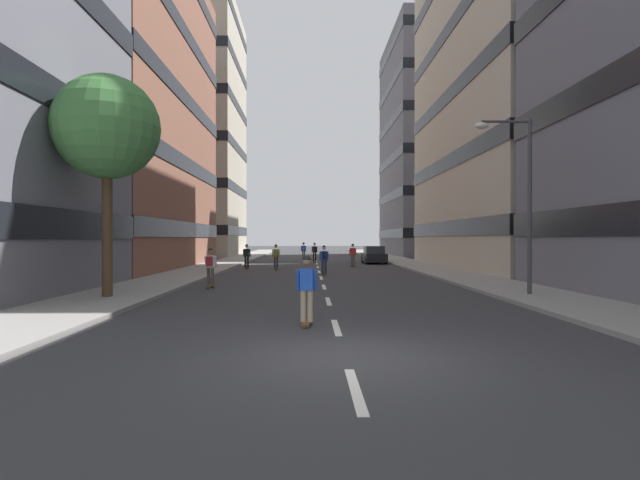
% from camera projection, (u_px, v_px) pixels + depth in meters
% --- Properties ---
extents(ground_plane, '(187.91, 187.91, 0.00)m').
position_uv_depth(ground_plane, '(317.00, 265.00, 40.48)').
color(ground_plane, '#333335').
extents(sidewalk_left, '(3.39, 86.12, 0.14)m').
position_uv_depth(sidewalk_left, '(229.00, 262.00, 44.21)').
color(sidewalk_left, gray).
rests_on(sidewalk_left, ground_plane).
extents(sidewalk_right, '(3.39, 86.12, 0.14)m').
position_uv_depth(sidewalk_right, '(403.00, 262.00, 44.57)').
color(sidewalk_right, gray).
rests_on(sidewalk_right, ground_plane).
extents(lane_markings, '(0.16, 72.20, 0.01)m').
position_uv_depth(lane_markings, '(317.00, 264.00, 42.16)').
color(lane_markings, silver).
rests_on(lane_markings, ground_plane).
extents(building_left_mid, '(16.52, 22.15, 23.64)m').
position_uv_depth(building_left_mid, '(73.00, 104.00, 35.53)').
color(building_left_mid, brown).
rests_on(building_left_mid, ground_plane).
extents(building_left_far, '(16.52, 16.24, 30.96)m').
position_uv_depth(building_left_far, '(172.00, 131.00, 61.34)').
color(building_left_far, '#B2A893').
rests_on(building_left_far, ground_plane).
extents(building_right_mid, '(16.52, 22.70, 29.21)m').
position_uv_depth(building_right_mid, '(557.00, 70.00, 36.32)').
color(building_right_mid, '#BCB29E').
rests_on(building_right_mid, ground_plane).
extents(building_right_far, '(16.52, 17.90, 27.71)m').
position_uv_depth(building_right_far, '(454.00, 146.00, 62.15)').
color(building_right_far, slate).
rests_on(building_right_far, ground_plane).
extents(parked_car_near, '(1.82, 4.40, 1.52)m').
position_uv_depth(parked_car_near, '(374.00, 255.00, 42.60)').
color(parked_car_near, black).
rests_on(parked_car_near, ground_plane).
extents(street_tree_near, '(3.69, 3.69, 7.87)m').
position_uv_depth(street_tree_near, '(107.00, 128.00, 17.43)').
color(street_tree_near, '#4C3823').
rests_on(street_tree_near, sidewalk_left).
extents(streetlamp_right, '(2.13, 0.30, 6.50)m').
position_uv_depth(streetlamp_right, '(520.00, 186.00, 18.20)').
color(streetlamp_right, '#3F3F44').
rests_on(streetlamp_right, sidewalk_right).
extents(skater_0, '(0.55, 0.92, 1.78)m').
position_uv_depth(skater_0, '(353.00, 254.00, 37.98)').
color(skater_0, brown).
rests_on(skater_0, ground_plane).
extents(skater_1, '(0.54, 0.91, 1.78)m').
position_uv_depth(skater_1, '(315.00, 251.00, 45.91)').
color(skater_1, brown).
rests_on(skater_1, ground_plane).
extents(skater_2, '(0.54, 0.91, 1.78)m').
position_uv_depth(skater_2, '(324.00, 258.00, 29.20)').
color(skater_2, brown).
rests_on(skater_2, ground_plane).
extents(skater_3, '(0.57, 0.92, 1.78)m').
position_uv_depth(skater_3, '(304.00, 250.00, 49.60)').
color(skater_3, brown).
rests_on(skater_3, ground_plane).
extents(skater_4, '(0.56, 0.92, 1.78)m').
position_uv_depth(skater_4, '(276.00, 255.00, 34.17)').
color(skater_4, brown).
rests_on(skater_4, ground_plane).
extents(skater_5, '(0.55, 0.92, 1.78)m').
position_uv_depth(skater_5, '(307.00, 287.00, 12.44)').
color(skater_5, brown).
rests_on(skater_5, ground_plane).
extents(skater_6, '(0.55, 0.91, 1.78)m').
position_uv_depth(skater_6, '(210.00, 265.00, 21.67)').
color(skater_6, brown).
rests_on(skater_6, ground_plane).
extents(skater_7, '(0.54, 0.91, 1.78)m').
position_uv_depth(skater_7, '(247.00, 255.00, 35.07)').
color(skater_7, brown).
rests_on(skater_7, ground_plane).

